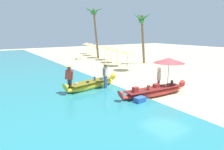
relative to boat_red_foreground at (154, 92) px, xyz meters
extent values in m
plane|color=beige|center=(1.18, 0.07, -0.27)|extent=(80.00, 80.00, 0.00)
ellipsoid|color=red|center=(0.01, 0.00, -0.04)|extent=(4.47, 1.09, 0.45)
cone|color=red|center=(2.16, -0.15, 0.23)|extent=(0.46, 0.50, 0.54)
cone|color=red|center=(-2.15, 0.15, 0.23)|extent=(0.46, 0.50, 0.54)
cube|color=maroon|center=(0.01, 0.00, 0.18)|extent=(3.76, 1.06, 0.04)
cube|color=#B73333|center=(-1.33, 0.08, 0.32)|extent=(0.30, 0.26, 0.28)
cylinder|color=#B74C38|center=(-0.49, -0.06, 0.32)|extent=(0.20, 0.20, 0.29)
cube|color=#B73333|center=(0.28, 0.10, 0.29)|extent=(0.36, 0.31, 0.22)
sphere|color=tan|center=(0.86, -0.08, 0.25)|extent=(0.15, 0.15, 0.15)
cylinder|color=#2D2D33|center=(1.40, -0.09, 0.33)|extent=(0.17, 0.17, 0.31)
ellipsoid|color=yellow|center=(-2.29, 3.25, -0.01)|extent=(3.94, 1.69, 0.51)
cone|color=yellow|center=(-0.46, 3.68, 0.30)|extent=(0.54, 0.58, 0.56)
cone|color=yellow|center=(-4.11, 2.82, 0.30)|extent=(0.54, 0.58, 0.56)
cube|color=olive|center=(-2.29, 3.25, 0.25)|extent=(3.35, 1.56, 0.04)
cylinder|color=silver|center=(-3.44, 3.05, 0.30)|extent=(0.20, 0.20, 0.10)
cylinder|color=#2D2D33|center=(-2.67, 3.04, 0.30)|extent=(0.19, 0.19, 0.10)
cylinder|color=#386699|center=(-2.08, 3.24, 0.38)|extent=(0.14, 0.14, 0.28)
cylinder|color=#386699|center=(-1.50, 3.35, 0.30)|extent=(0.28, 0.28, 0.10)
sphere|color=tan|center=(-1.08, 3.60, 0.33)|extent=(0.17, 0.17, 0.17)
cylinder|color=#3D5BA8|center=(-1.54, 2.73, 0.18)|extent=(0.14, 0.14, 0.89)
cylinder|color=#3D5BA8|center=(-1.66, 2.66, 0.18)|extent=(0.14, 0.14, 0.89)
cube|color=silver|center=(-1.60, 2.69, 0.90)|extent=(0.42, 0.37, 0.55)
cylinder|color=brown|center=(-1.39, 2.79, 0.85)|extent=(0.17, 0.21, 0.50)
cylinder|color=brown|center=(-1.79, 2.56, 0.85)|extent=(0.17, 0.21, 0.50)
sphere|color=brown|center=(-1.60, 2.69, 1.29)|extent=(0.22, 0.22, 0.22)
cylinder|color=tan|center=(-1.60, 2.69, 1.37)|extent=(0.44, 0.44, 0.02)
cone|color=tan|center=(-1.60, 2.69, 1.44)|extent=(0.26, 0.26, 0.12)
cylinder|color=#B2383D|center=(0.68, 0.30, 0.13)|extent=(0.14, 0.14, 0.80)
cylinder|color=#B2383D|center=(0.78, 0.40, 0.13)|extent=(0.14, 0.14, 0.80)
cube|color=beige|center=(0.73, 0.35, 0.79)|extent=(0.41, 0.41, 0.53)
cylinder|color=beige|center=(0.55, 0.20, 0.74)|extent=(0.20, 0.20, 0.48)
cylinder|color=beige|center=(0.88, 0.53, 0.74)|extent=(0.20, 0.20, 0.48)
sphere|color=beige|center=(0.73, 0.35, 1.18)|extent=(0.22, 0.22, 0.22)
cylinder|color=#333842|center=(-3.82, 2.98, 0.18)|extent=(0.14, 0.14, 0.90)
cylinder|color=#333842|center=(-3.89, 3.10, 0.18)|extent=(0.14, 0.14, 0.90)
cube|color=#DB3D38|center=(-3.86, 3.04, 0.92)|extent=(0.38, 0.42, 0.56)
cylinder|color=brown|center=(-3.75, 2.83, 0.87)|extent=(0.21, 0.18, 0.51)
cylinder|color=brown|center=(-4.00, 3.22, 0.87)|extent=(0.21, 0.18, 0.51)
sphere|color=brown|center=(-3.86, 3.04, 1.31)|extent=(0.22, 0.22, 0.22)
cylinder|color=tan|center=(-3.86, 3.04, 1.39)|extent=(0.44, 0.44, 0.02)
cone|color=tan|center=(-3.86, 3.04, 1.46)|extent=(0.26, 0.26, 0.12)
cylinder|color=#B7B7BC|center=(1.57, 0.37, 0.76)|extent=(0.05, 0.05, 2.05)
cone|color=red|center=(1.57, 0.37, 1.64)|extent=(1.91, 1.91, 0.32)
cylinder|color=#333338|center=(1.57, 0.37, -0.24)|extent=(0.36, 0.36, 0.06)
cylinder|color=#8E6B47|center=(3.61, 7.10, 0.68)|extent=(0.04, 0.04, 1.90)
cone|color=tan|center=(3.61, 7.10, 1.48)|extent=(1.60, 1.60, 0.32)
cylinder|color=#8E6B47|center=(4.21, 9.63, 0.68)|extent=(0.04, 0.04, 1.90)
cone|color=tan|center=(4.21, 9.63, 1.48)|extent=(1.60, 1.60, 0.32)
cylinder|color=#8E6B47|center=(5.11, 12.18, 0.68)|extent=(0.04, 0.04, 1.90)
cone|color=tan|center=(5.11, 12.18, 1.48)|extent=(1.60, 1.60, 0.32)
cylinder|color=#8E6B47|center=(5.66, 14.56, 0.68)|extent=(0.04, 0.04, 1.90)
cone|color=tan|center=(5.66, 14.56, 1.48)|extent=(1.60, 1.60, 0.32)
cylinder|color=#8E6B47|center=(5.84, 17.28, 0.68)|extent=(0.04, 0.04, 1.90)
cone|color=tan|center=(5.84, 17.28, 1.48)|extent=(1.60, 1.60, 0.32)
cylinder|color=#8E6B47|center=(6.41, 20.04, 0.68)|extent=(0.04, 0.04, 1.90)
cone|color=tan|center=(6.41, 20.04, 1.48)|extent=(1.60, 1.60, 0.32)
cylinder|color=#8E6B47|center=(6.95, 22.56, 0.68)|extent=(0.04, 0.04, 1.90)
cone|color=tan|center=(6.95, 22.56, 1.48)|extent=(1.60, 1.60, 0.32)
cylinder|color=brown|center=(7.77, 9.53, 2.46)|extent=(0.86, 0.28, 5.48)
cone|color=#337F3D|center=(7.94, 9.54, 4.91)|extent=(1.64, 0.39, 1.18)
cone|color=#337F3D|center=(7.63, 9.96, 4.90)|extent=(0.86, 1.63, 1.19)
cone|color=#337F3D|center=(7.13, 9.72, 4.93)|extent=(1.42, 0.98, 1.08)
cone|color=#337F3D|center=(7.01, 9.28, 4.96)|extent=(1.85, 1.21, 1.08)
cone|color=#337F3D|center=(7.56, 9.06, 4.97)|extent=(0.67, 1.78, 1.03)
cylinder|color=brown|center=(5.32, 16.22, 3.02)|extent=(0.89, 0.28, 6.61)
cone|color=#337F3D|center=(5.47, 16.25, 6.12)|extent=(1.70, 0.47, 0.99)
cone|color=#337F3D|center=(5.19, 16.58, 6.16)|extent=(1.00, 1.48, 0.86)
cone|color=#337F3D|center=(4.79, 16.69, 6.16)|extent=(1.14, 1.88, 0.89)
cone|color=#337F3D|center=(4.53, 16.21, 6.13)|extent=(1.77, 0.40, 0.95)
cone|color=#337F3D|center=(4.82, 15.83, 6.20)|extent=(1.04, 1.61, 0.75)
cone|color=#337F3D|center=(5.33, 15.80, 6.13)|extent=(1.47, 1.75, 0.98)
cube|color=blue|center=(-1.51, -0.51, -0.09)|extent=(0.59, 0.42, 0.36)
camera|label=1|loc=(-7.96, -7.62, 3.32)|focal=31.42mm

